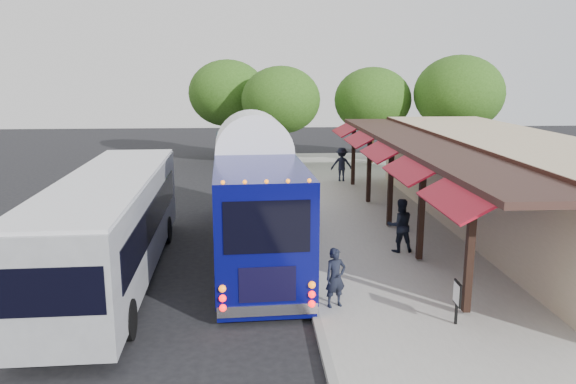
# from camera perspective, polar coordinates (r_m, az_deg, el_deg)

# --- Properties ---
(ground) EXTENTS (90.00, 90.00, 0.00)m
(ground) POSITION_cam_1_polar(r_m,az_deg,el_deg) (17.85, 1.30, -7.72)
(ground) COLOR black
(ground) RESTS_ON ground
(sidewalk) EXTENTS (10.00, 40.00, 0.15)m
(sidewalk) POSITION_cam_1_polar(r_m,az_deg,el_deg) (22.52, 13.22, -3.60)
(sidewalk) COLOR #9E9B93
(sidewalk) RESTS_ON ground
(curb) EXTENTS (0.20, 40.00, 0.16)m
(curb) POSITION_cam_1_polar(r_m,az_deg,el_deg) (21.62, 0.53, -3.93)
(curb) COLOR gray
(curb) RESTS_ON ground
(station_shelter) EXTENTS (8.15, 20.00, 3.60)m
(station_shelter) POSITION_cam_1_polar(r_m,az_deg,el_deg) (23.32, 21.41, 0.89)
(station_shelter) COLOR tan
(station_shelter) RESTS_ON ground
(coach_bus) EXTENTS (3.09, 11.96, 3.79)m
(coach_bus) POSITION_cam_1_polar(r_m,az_deg,el_deg) (18.96, -3.51, -0.14)
(coach_bus) COLOR #070958
(coach_bus) RESTS_ON ground
(city_bus) EXTENTS (2.85, 11.61, 3.10)m
(city_bus) POSITION_cam_1_polar(r_m,az_deg,el_deg) (17.28, -17.58, -3.02)
(city_bus) COLOR gray
(city_bus) RESTS_ON ground
(ped_a) EXTENTS (0.66, 0.54, 1.55)m
(ped_a) POSITION_cam_1_polar(r_m,az_deg,el_deg) (14.51, 4.84, -8.66)
(ped_a) COLOR black
(ped_a) RESTS_ON sidewalk
(ped_b) EXTENTS (0.92, 0.74, 1.81)m
(ped_b) POSITION_cam_1_polar(r_m,az_deg,el_deg) (19.05, 11.31, -3.34)
(ped_b) COLOR black
(ped_b) RESTS_ON sidewalk
(ped_c) EXTENTS (1.00, 0.61, 1.59)m
(ped_c) POSITION_cam_1_polar(r_m,az_deg,el_deg) (21.15, 2.08, -1.86)
(ped_c) COLOR black
(ped_c) RESTS_ON sidewalk
(ped_d) EXTENTS (1.30, 0.89, 1.84)m
(ped_d) POSITION_cam_1_polar(r_m,az_deg,el_deg) (30.89, 5.48, 2.81)
(ped_d) COLOR black
(ped_d) RESTS_ON sidewalk
(sign_board) EXTENTS (0.07, 0.49, 1.07)m
(sign_board) POSITION_cam_1_polar(r_m,az_deg,el_deg) (14.09, 16.81, -10.04)
(sign_board) COLOR black
(sign_board) RESTS_ON sidewalk
(tree_left) EXTENTS (5.01, 5.01, 6.41)m
(tree_left) POSITION_cam_1_polar(r_m,az_deg,el_deg) (35.94, -0.72, 9.32)
(tree_left) COLOR #382314
(tree_left) RESTS_ON ground
(tree_mid) EXTENTS (4.96, 4.96, 6.34)m
(tree_mid) POSITION_cam_1_polar(r_m,az_deg,el_deg) (37.09, 8.58, 9.21)
(tree_mid) COLOR #382314
(tree_mid) RESTS_ON ground
(tree_right) EXTENTS (5.52, 5.52, 7.06)m
(tree_right) POSITION_cam_1_polar(r_m,az_deg,el_deg) (36.74, 16.97, 9.55)
(tree_right) COLOR #382314
(tree_right) RESTS_ON ground
(tree_far) EXTENTS (5.36, 5.36, 6.86)m
(tree_far) POSITION_cam_1_polar(r_m,az_deg,el_deg) (39.33, -6.15, 9.94)
(tree_far) COLOR #382314
(tree_far) RESTS_ON ground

